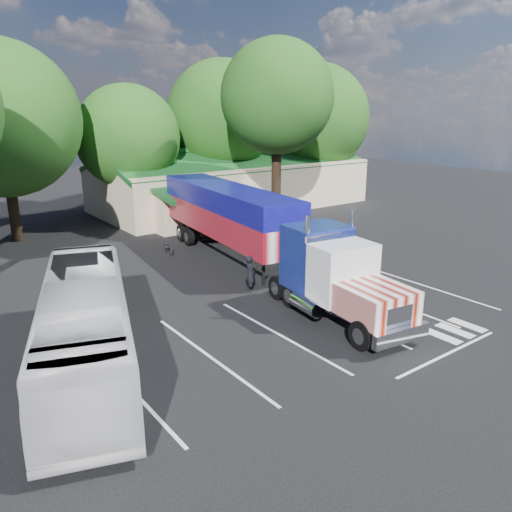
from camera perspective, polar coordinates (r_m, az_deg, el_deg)
ground at (r=24.79m, az=-6.19°, el=-4.12°), size 120.00×120.00×0.00m
event_hall at (r=46.07m, az=-2.86°, el=8.38°), size 24.20×14.12×5.55m
tree_row_c at (r=36.91m, az=-27.13°, el=13.74°), size 10.00×10.00×13.05m
tree_row_d at (r=40.77m, az=-14.43°, el=13.02°), size 8.00×8.00×10.60m
tree_row_e at (r=45.37m, az=-3.91°, el=15.68°), size 9.60×9.60×12.90m
tree_row_f at (r=50.61m, az=6.78°, el=15.35°), size 10.40×10.40×13.00m
tree_near_right at (r=36.79m, az=2.43°, el=17.67°), size 8.00×8.00×13.50m
semi_truck at (r=27.57m, az=-0.75°, el=3.60°), size 5.38×21.59×4.49m
woman at (r=24.40m, az=-0.68°, el=-2.06°), size 0.58×0.76×1.85m
bicycle at (r=31.49m, az=-10.05°, el=0.99°), size 0.77×1.62×0.82m
tour_bus at (r=18.01m, az=-18.89°, el=-7.58°), size 6.30×11.83×3.22m
silver_sedan at (r=38.10m, az=-3.57°, el=4.42°), size 4.61×1.84×1.49m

